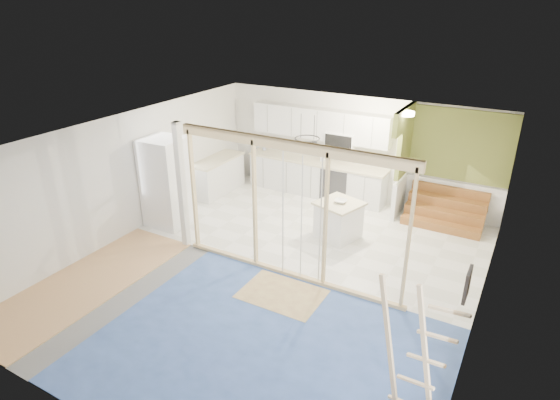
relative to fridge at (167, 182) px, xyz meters
The scene contains 16 objects.
room 3.12m from the fridge, 10.96° to the right, with size 7.01×8.01×2.61m.
floor_overlays 3.32m from the fridge, ahead, with size 7.00×8.00×0.03m.
stud_frame 2.90m from the fridge, 12.00° to the right, with size 4.66×0.14×2.60m.
base_cabinets 3.17m from the fridge, 62.54° to the left, with size 4.45×2.24×0.93m.
upper_cabinets 3.99m from the fridge, 55.60° to the left, with size 3.60×0.41×0.85m.
green_partition 5.95m from the fridge, 31.07° to the left, with size 2.25×1.51×2.60m.
pot_rack 3.20m from the fridge, 25.38° to the left, with size 0.52×0.52×0.72m.
sheathing_panel 7.03m from the fridge, 21.64° to the right, with size 0.02×4.00×2.60m, color tan.
electrical_panel 6.81m from the fridge, 17.08° to the right, with size 0.04×0.30×0.40m, color #333337.
ceiling_light 5.29m from the fridge, 28.45° to the left, with size 0.32×0.32×0.08m, color #FFEABF.
fridge is the anchor object (origin of this frame).
island 3.82m from the fridge, 18.83° to the left, with size 1.05×1.05×0.82m.
bowl 3.80m from the fridge, 18.89° to the left, with size 0.25×0.25×0.06m, color white.
soap_bottle_a 3.26m from the fridge, 80.33° to the left, with size 0.11×0.11×0.28m, color #A0A2B2.
soap_bottle_b 3.89m from the fridge, 53.98° to the left, with size 0.08×0.08×0.18m, color white.
ladder 6.68m from the fridge, 23.99° to the right, with size 1.02×0.14×1.90m.
Camera 1 is at (3.78, -6.49, 4.75)m, focal length 30.00 mm.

